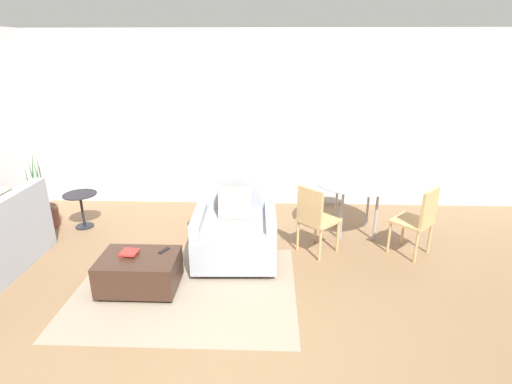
% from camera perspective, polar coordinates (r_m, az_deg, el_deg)
% --- Properties ---
extents(ground_plane, '(20.00, 20.00, 0.00)m').
position_cam_1_polar(ground_plane, '(3.82, -6.11, -20.71)').
color(ground_plane, brown).
extents(wall_back, '(12.00, 0.06, 2.75)m').
position_cam_1_polar(wall_back, '(6.42, -2.31, 10.07)').
color(wall_back, white).
rests_on(wall_back, ground_plane).
extents(area_rug, '(2.38, 1.84, 0.01)m').
position_cam_1_polar(area_rug, '(4.55, -9.96, -13.40)').
color(area_rug, gray).
rests_on(area_rug, ground_plane).
extents(armchair, '(1.00, 0.94, 0.95)m').
position_cam_1_polar(armchair, '(4.86, -3.00, -5.78)').
color(armchair, '#999EA8').
rests_on(armchair, ground_plane).
extents(ottoman, '(0.82, 0.58, 0.39)m').
position_cam_1_polar(ottoman, '(4.55, -16.31, -10.81)').
color(ottoman, '#382319').
rests_on(ottoman, ground_plane).
extents(book_stack, '(0.20, 0.18, 0.04)m').
position_cam_1_polar(book_stack, '(4.53, -17.69, -8.29)').
color(book_stack, '#B72D28').
rests_on(book_stack, ottoman).
extents(tv_remote_primary, '(0.10, 0.15, 0.01)m').
position_cam_1_polar(tv_remote_primary, '(4.52, -13.01, -8.13)').
color(tv_remote_primary, black).
rests_on(tv_remote_primary, ottoman).
extents(potted_plant, '(0.41, 0.41, 1.13)m').
position_cam_1_polar(potted_plant, '(6.58, -28.16, -2.44)').
color(potted_plant, brown).
rests_on(potted_plant, ground_plane).
extents(side_table, '(0.46, 0.46, 0.51)m').
position_cam_1_polar(side_table, '(6.26, -23.70, -1.52)').
color(side_table, black).
rests_on(side_table, ground_plane).
extents(dining_table, '(1.17, 1.17, 0.77)m').
position_cam_1_polar(dining_table, '(5.63, 14.29, 0.76)').
color(dining_table, '#99A8AD').
rests_on(dining_table, ground_plane).
extents(dining_chair_near_left, '(0.59, 0.59, 0.90)m').
position_cam_1_polar(dining_chair_near_left, '(4.99, 8.36, -3.40)').
color(dining_chair_near_left, tan).
rests_on(dining_chair_near_left, ground_plane).
extents(dining_chair_near_right, '(0.59, 0.59, 0.90)m').
position_cam_1_polar(dining_chair_near_right, '(5.29, 22.31, -3.38)').
color(dining_chair_near_right, tan).
rests_on(dining_chair_near_right, ground_plane).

